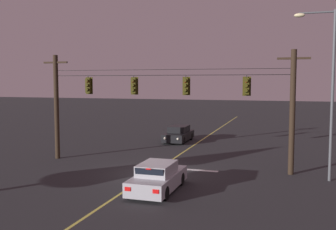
{
  "coord_description": "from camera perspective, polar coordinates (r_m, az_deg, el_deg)",
  "views": [
    {
      "loc": [
        7.49,
        -20.76,
        5.27
      ],
      "look_at": [
        0.0,
        3.01,
        3.12
      ],
      "focal_mm": 41.28,
      "sensor_mm": 36.0,
      "label": 1
    }
  ],
  "objects": [
    {
      "name": "traffic_light_leftmost",
      "position": [
        26.06,
        -11.71,
        4.27
      ],
      "size": [
        0.48,
        0.41,
        1.22
      ],
      "color": "black"
    },
    {
      "name": "traffic_light_centre",
      "position": [
        23.54,
        2.63,
        4.31
      ],
      "size": [
        0.48,
        0.41,
        1.22
      ],
      "color": "black"
    },
    {
      "name": "car_oncoming_lead",
      "position": [
        34.1,
        1.58,
        -2.86
      ],
      "size": [
        1.8,
        4.42,
        1.39
      ],
      "color": "black",
      "rests_on": "ground"
    },
    {
      "name": "ground_plane",
      "position": [
        22.69,
        -2.31,
        -8.5
      ],
      "size": [
        180.0,
        180.0,
        0.0
      ],
      "primitive_type": "plane",
      "color": "#28282B"
    },
    {
      "name": "signal_span_assembly",
      "position": [
        24.03,
        -0.72,
        1.14
      ],
      "size": [
        17.14,
        0.32,
        7.07
      ],
      "color": "#2D2116",
      "rests_on": "ground"
    },
    {
      "name": "stop_bar_paint",
      "position": [
        23.47,
        3.29,
        -8.05
      ],
      "size": [
        3.4,
        0.36,
        0.01
      ],
      "primitive_type": "cube",
      "color": "silver",
      "rests_on": "ground"
    },
    {
      "name": "car_waiting_near_lane",
      "position": [
        18.89,
        -1.54,
        -9.23
      ],
      "size": [
        1.8,
        4.33,
        1.39
      ],
      "color": "#A5A5AD",
      "rests_on": "ground"
    },
    {
      "name": "traffic_light_right_inner",
      "position": [
        22.88,
        11.52,
        4.2
      ],
      "size": [
        0.48,
        0.41,
        1.22
      ],
      "color": "black"
    },
    {
      "name": "lane_centre_stripe",
      "position": [
        30.19,
        2.86,
        -5.12
      ],
      "size": [
        0.14,
        60.0,
        0.01
      ],
      "primitive_type": "cube",
      "color": "#D1C64C",
      "rests_on": "ground"
    },
    {
      "name": "traffic_light_left_inner",
      "position": [
        24.64,
        -5.09,
        4.32
      ],
      "size": [
        0.48,
        0.41,
        1.22
      ],
      "color": "black"
    },
    {
      "name": "street_lamp_corner",
      "position": [
        21.94,
        22.44,
        4.71
      ],
      "size": [
        2.11,
        0.3,
        8.99
      ],
      "color": "#4C4F54",
      "rests_on": "ground"
    }
  ]
}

